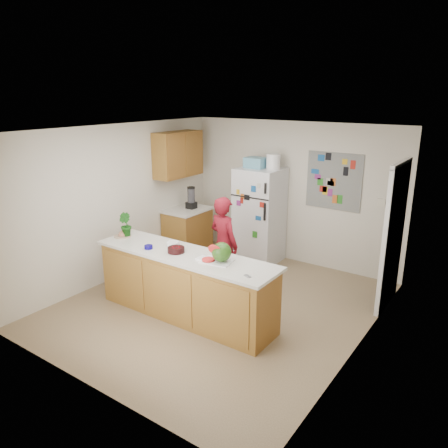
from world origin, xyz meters
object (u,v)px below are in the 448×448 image
Objects in this scene: watermelon at (222,252)px; cherry_bowl at (176,250)px; refrigerator at (259,215)px; person at (224,244)px.

watermelon is 0.71m from cherry_bowl.
watermelon reaches higher than cherry_bowl.
refrigerator reaches higher than watermelon.
refrigerator is 6.85× the size of watermelon.
refrigerator is at bearing 109.51° from watermelon.
refrigerator is 1.15× the size of person.
cherry_bowl is (-0.04, -1.05, 0.21)m from person.
person is at bearing 87.56° from cherry_bowl.
person reaches higher than cherry_bowl.
person is (0.18, -1.37, -0.11)m from refrigerator.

